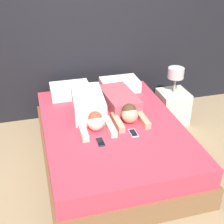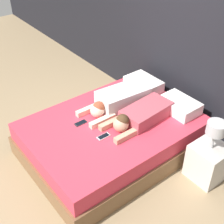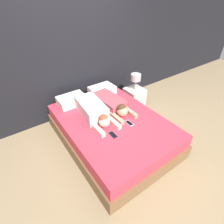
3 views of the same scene
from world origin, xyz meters
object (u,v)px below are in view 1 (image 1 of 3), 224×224
at_px(pillow_head_right, 120,85).
at_px(cell_phone_left, 100,142).
at_px(person_right, 122,103).
at_px(nightstand, 173,104).
at_px(pillow_head_left, 70,90).
at_px(person_left, 89,107).
at_px(cell_phone_right, 133,133).
at_px(bed, 112,141).

relative_size(pillow_head_right, cell_phone_left, 3.20).
relative_size(person_right, nightstand, 1.18).
bearing_deg(pillow_head_left, person_left, -76.60).
bearing_deg(nightstand, pillow_head_right, 162.20).
bearing_deg(cell_phone_left, pillow_head_left, 96.27).
bearing_deg(cell_phone_right, pillow_head_left, 114.82).
distance_m(pillow_head_right, nightstand, 0.80).
bearing_deg(person_right, cell_phone_left, -124.32).
bearing_deg(person_right, bed, -125.68).
xyz_separation_m(bed, pillow_head_left, (-0.34, 0.84, 0.32)).
height_order(bed, nightstand, nightstand).
xyz_separation_m(bed, cell_phone_left, (-0.21, -0.33, 0.25)).
bearing_deg(pillow_head_right, person_left, -133.10).
xyz_separation_m(person_left, person_right, (0.40, 0.02, -0.02)).
height_order(pillow_head_right, cell_phone_right, pillow_head_right).
height_order(pillow_head_left, person_left, person_left).
xyz_separation_m(bed, nightstand, (1.05, 0.61, 0.04)).
bearing_deg(person_left, pillow_head_right, 46.90).
height_order(cell_phone_left, cell_phone_right, same).
xyz_separation_m(bed, cell_phone_right, (0.17, -0.26, 0.25)).
height_order(person_left, cell_phone_right, person_left).
bearing_deg(person_left, cell_phone_right, -54.40).
xyz_separation_m(person_left, cell_phone_left, (-0.01, -0.59, -0.11)).
xyz_separation_m(bed, person_right, (0.20, 0.28, 0.33)).
bearing_deg(bed, person_right, 54.32).
bearing_deg(bed, nightstand, 30.22).
distance_m(bed, person_left, 0.48).
height_order(pillow_head_left, pillow_head_right, same).
relative_size(bed, pillow_head_right, 4.24).
bearing_deg(cell_phone_left, cell_phone_right, 10.59).
distance_m(pillow_head_right, person_right, 0.58).
relative_size(person_left, cell_phone_right, 6.17).
height_order(person_left, person_right, person_left).
xyz_separation_m(pillow_head_left, cell_phone_right, (0.51, -1.10, -0.07)).
distance_m(cell_phone_left, cell_phone_right, 0.39).
distance_m(person_right, cell_phone_left, 0.74).
distance_m(pillow_head_right, cell_phone_right, 1.11).
height_order(bed, cell_phone_right, cell_phone_right).
relative_size(pillow_head_left, cell_phone_left, 3.20).
distance_m(bed, cell_phone_right, 0.39).
bearing_deg(person_right, person_left, -177.15).
relative_size(pillow_head_left, cell_phone_right, 3.20).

